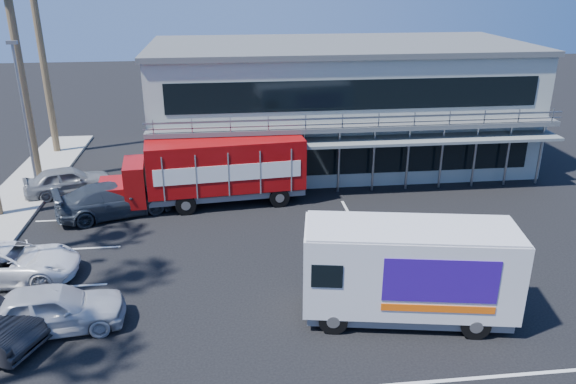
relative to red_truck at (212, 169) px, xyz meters
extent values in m
plane|color=black|center=(4.70, -8.43, -1.89)|extent=(120.00, 120.00, 0.00)
cube|color=#A5AA9C|center=(7.70, 6.57, 1.61)|extent=(22.00, 10.00, 7.00)
cube|color=#515454|center=(7.70, 6.57, 5.26)|extent=(22.40, 10.40, 0.30)
cube|color=#515454|center=(7.70, 0.97, 1.71)|extent=(22.00, 1.20, 0.25)
cube|color=gray|center=(7.70, 0.42, 2.21)|extent=(22.00, 0.08, 0.90)
cube|color=slate|center=(7.70, 0.67, 1.01)|extent=(22.00, 1.80, 0.15)
cube|color=black|center=(7.70, 1.55, -0.29)|extent=(20.00, 0.06, 1.60)
cube|color=black|center=(7.70, 1.55, 3.31)|extent=(20.00, 0.06, 1.60)
cylinder|color=brown|center=(-10.00, 4.57, 3.61)|extent=(0.44, 0.44, 11.00)
cylinder|color=brown|center=(-10.40, 10.07, 4.11)|extent=(0.44, 0.44, 12.00)
cylinder|color=gray|center=(-9.50, 2.57, 2.11)|extent=(0.14, 0.14, 8.00)
cube|color=gray|center=(-9.50, 2.57, 6.11)|extent=(0.50, 0.25, 0.18)
cube|color=maroon|center=(-4.88, -0.48, -0.91)|extent=(1.59, 2.34, 1.18)
cube|color=maroon|center=(-3.80, -0.37, -0.37)|extent=(1.22, 2.54, 2.07)
cube|color=black|center=(-3.80, -0.37, 0.22)|extent=(0.25, 2.08, 0.69)
cube|color=#99090C|center=(0.70, 0.07, 0.27)|extent=(8.07, 3.21, 2.56)
cube|color=slate|center=(0.70, 0.07, -1.25)|extent=(8.03, 2.85, 0.30)
cube|color=white|center=(0.82, -1.16, 0.17)|extent=(7.21, 0.73, 0.84)
cube|color=white|center=(0.58, 1.30, 0.17)|extent=(7.21, 0.73, 0.84)
cylinder|color=black|center=(-4.48, -1.52, -1.38)|extent=(1.05, 0.38, 1.02)
cylinder|color=black|center=(-4.69, 0.63, -1.38)|extent=(1.05, 0.38, 1.02)
cylinder|color=black|center=(-1.35, -1.22, -1.38)|extent=(1.05, 0.38, 1.02)
cylinder|color=black|center=(-1.56, 0.93, -1.38)|extent=(1.05, 0.38, 1.02)
cylinder|color=black|center=(3.35, -0.76, -1.38)|extent=(1.05, 0.38, 1.02)
cylinder|color=black|center=(3.14, 1.39, -1.38)|extent=(1.05, 0.38, 1.02)
cube|color=silver|center=(6.70, -11.09, 0.08)|extent=(7.38, 3.63, 2.83)
cube|color=slate|center=(6.70, -11.09, -1.49)|extent=(7.06, 3.34, 0.35)
cube|color=black|center=(3.25, -10.47, 0.38)|extent=(0.41, 1.97, 0.96)
cube|color=silver|center=(6.70, -11.09, 1.52)|extent=(7.23, 3.55, 0.08)
cube|color=#2D0E83|center=(7.28, -12.44, 0.28)|extent=(3.58, 0.67, 1.51)
cube|color=#2D0E83|center=(7.71, -10.02, 0.28)|extent=(3.58, 0.67, 1.51)
cube|color=#F2590C|center=(7.28, -12.44, -0.73)|extent=(3.58, 0.66, 0.25)
cylinder|color=black|center=(4.03, -11.70, -1.41)|extent=(1.00, 0.45, 0.97)
cylinder|color=black|center=(4.41, -9.59, -1.41)|extent=(1.00, 0.45, 0.97)
cylinder|color=black|center=(8.60, -12.51, -1.41)|extent=(1.00, 0.45, 0.97)
cylinder|color=black|center=(8.98, -10.41, -1.41)|extent=(1.00, 0.45, 0.97)
imported|color=silver|center=(-5.24, -10.43, -1.09)|extent=(4.92, 2.45, 1.61)
imported|color=white|center=(-7.80, -6.81, -1.17)|extent=(5.26, 2.52, 1.45)
imported|color=#2F363F|center=(-4.80, -0.83, -1.08)|extent=(6.03, 4.07, 1.62)
imported|color=gray|center=(-7.80, 2.37, -1.13)|extent=(4.82, 3.20, 1.52)
camera|label=1|loc=(0.72, -27.15, 9.36)|focal=35.00mm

